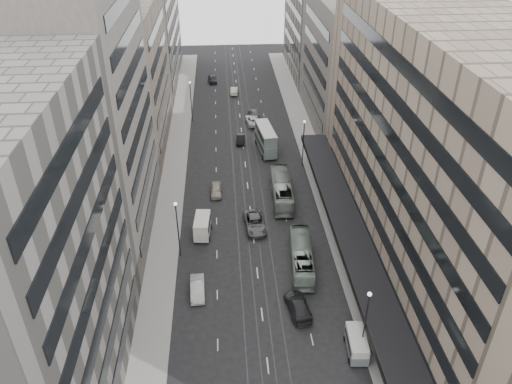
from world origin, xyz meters
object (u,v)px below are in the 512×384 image
object	(u,v)px
vw_microbus	(357,343)
pedestrian	(397,356)
double_decker	(266,139)
panel_van	(202,226)
bus_far	(281,190)
bus_near	(301,257)
sedan_2	(255,223)
sedan_1	(197,288)

from	to	relation	value
vw_microbus	pedestrian	distance (m)	4.09
double_decker	panel_van	world-z (taller)	double_decker
bus_far	double_decker	bearing A→B (deg)	-84.53
bus_near	double_decker	bearing A→B (deg)	-82.26
vw_microbus	sedan_2	world-z (taller)	vw_microbus
bus_far	sedan_1	xyz separation A→B (m)	(-12.20, -19.82, -0.88)
bus_far	double_decker	size ratio (longest dim) A/B	1.37
vw_microbus	sedan_2	bearing A→B (deg)	115.03
bus_near	bus_far	size ratio (longest dim) A/B	0.91
sedan_1	sedan_2	world-z (taller)	sedan_2
pedestrian	sedan_1	bearing A→B (deg)	-43.86
bus_near	pedestrian	distance (m)	17.17
bus_near	panel_van	size ratio (longest dim) A/B	2.34
panel_van	sedan_2	distance (m)	7.41
bus_near	pedestrian	bearing A→B (deg)	120.12
bus_far	double_decker	distance (m)	15.96
panel_van	pedestrian	distance (m)	30.32
bus_near	vw_microbus	size ratio (longest dim) A/B	2.46
pedestrian	vw_microbus	bearing A→B (deg)	-37.33
bus_far	pedestrian	xyz separation A→B (m)	(8.05, -31.30, -0.66)
panel_van	sedan_2	world-z (taller)	panel_van
vw_microbus	panel_van	xyz separation A→B (m)	(-16.10, 21.31, 0.27)
bus_near	vw_microbus	bearing A→B (deg)	109.25
bus_far	panel_van	size ratio (longest dim) A/B	2.56
vw_microbus	panel_van	size ratio (longest dim) A/B	0.95
double_decker	panel_van	distance (m)	26.62
double_decker	sedan_2	bearing A→B (deg)	-105.85
sedan_2	bus_far	bearing A→B (deg)	53.13
bus_far	double_decker	world-z (taller)	double_decker
vw_microbus	pedestrian	xyz separation A→B (m)	(3.76, -1.60, -0.30)
panel_van	pedestrian	size ratio (longest dim) A/B	2.76
panel_van	sedan_2	size ratio (longest dim) A/B	0.76
double_decker	sedan_1	bearing A→B (deg)	-114.58
double_decker	vw_microbus	bearing A→B (deg)	-90.56
bus_far	vw_microbus	bearing A→B (deg)	100.18
sedan_1	sedan_2	xyz separation A→B (m)	(7.68, 12.56, 0.08)
sedan_2	pedestrian	xyz separation A→B (m)	(12.57, -24.04, 0.14)
bus_near	panel_van	bearing A→B (deg)	-25.92
vw_microbus	panel_van	distance (m)	26.71
sedan_2	sedan_1	bearing A→B (deg)	-126.37
bus_near	sedan_1	size ratio (longest dim) A/B	2.33
sedan_2	vw_microbus	bearing A→B (deg)	-73.51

